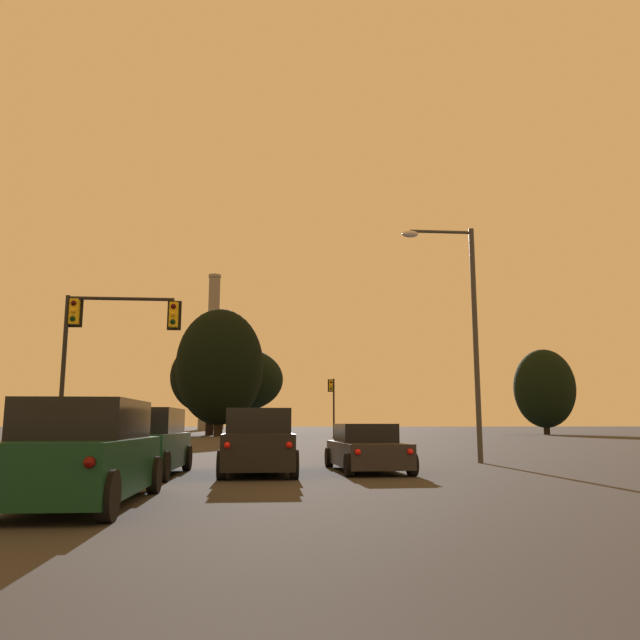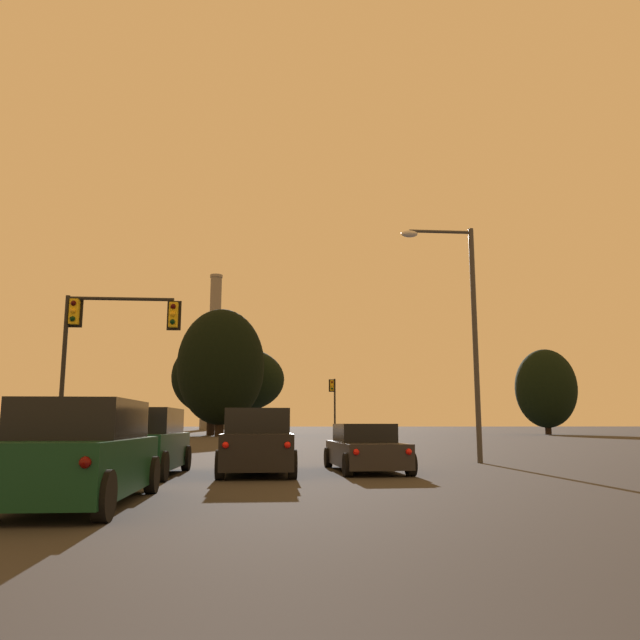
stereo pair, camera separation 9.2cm
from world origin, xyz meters
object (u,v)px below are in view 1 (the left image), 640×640
traffic_light_overhead_left (102,334)px  sedan_right_lane_front (366,449)px  suv_left_lane_second (83,454)px  smokestack (212,367)px  traffic_light_far_right (332,399)px  suv_center_lane_front (259,442)px  suv_left_lane_front (144,443)px  street_lamp (464,318)px

traffic_light_overhead_left → sedan_right_lane_front: bearing=-34.3°
suv_left_lane_second → smokestack: (-10.06, 144.80, 14.31)m
suv_left_lane_second → smokestack: bearing=94.1°
traffic_light_far_right → smokestack: 96.87m
suv_left_lane_second → traffic_light_far_right: bearing=79.1°
suv_center_lane_front → smokestack: smokestack is taller
sedan_right_lane_front → suv_left_lane_front: size_ratio=0.96×
smokestack → street_lamp: bearing=-81.2°
suv_center_lane_front → smokestack: 139.21m
traffic_light_far_right → traffic_light_overhead_left: size_ratio=0.89×
traffic_light_overhead_left → traffic_light_far_right: bearing=69.9°
sedan_right_lane_front → street_lamp: street_lamp is taller
suv_left_lane_second → suv_left_lane_front: (-0.15, 6.43, 0.00)m
smokestack → traffic_light_overhead_left: bearing=-87.1°
traffic_light_far_right → traffic_light_overhead_left: bearing=-110.1°
traffic_light_far_right → smokestack: bearing=102.0°
street_lamp → suv_left_lane_front: bearing=-156.4°
suv_center_lane_front → traffic_light_overhead_left: size_ratio=0.74×
street_lamp → sedan_right_lane_front: bearing=-140.7°
sedan_right_lane_front → traffic_light_overhead_left: 12.60m
sedan_right_lane_front → smokestack: smokestack is taller
traffic_light_far_right → traffic_light_overhead_left: (-13.35, -36.48, 1.17)m
traffic_light_overhead_left → suv_center_lane_front: bearing=-48.3°
traffic_light_overhead_left → suv_left_lane_second: bearing=-76.4°
traffic_light_far_right → traffic_light_overhead_left: traffic_light_overhead_left is taller
suv_left_lane_second → traffic_light_far_right: size_ratio=0.84×
suv_left_lane_second → traffic_light_far_right: 51.74m
suv_left_lane_second → sedan_right_lane_front: bearing=50.2°
sedan_right_lane_front → suv_left_lane_front: (-6.46, -1.13, 0.23)m
suv_left_lane_second → traffic_light_far_right: traffic_light_far_right is taller
suv_center_lane_front → traffic_light_far_right: (6.86, 43.75, 2.96)m
sedan_right_lane_front → suv_center_lane_front: suv_center_lane_front is taller
suv_left_lane_second → suv_left_lane_front: 6.43m
suv_left_lane_front → smokestack: (-9.91, 138.37, 14.31)m
suv_center_lane_front → suv_left_lane_second: bearing=-114.0°
suv_left_lane_front → suv_center_lane_front: size_ratio=1.01×
suv_left_lane_second → traffic_light_overhead_left: bearing=103.7°
sedan_right_lane_front → suv_left_lane_second: 9.85m
sedan_right_lane_front → suv_left_lane_front: 6.56m
sedan_right_lane_front → suv_left_lane_second: (-6.31, -7.56, 0.23)m
suv_left_lane_front → sedan_right_lane_front: bearing=11.3°
sedan_right_lane_front → suv_left_lane_second: size_ratio=0.97×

